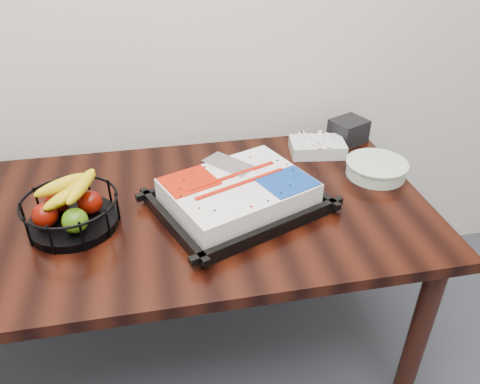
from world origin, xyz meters
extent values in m
cube|color=black|center=(0.00, 2.00, 0.73)|extent=(1.80, 0.90, 0.04)
cylinder|color=black|center=(0.82, 1.63, 0.35)|extent=(0.07, 0.07, 0.71)
cylinder|color=black|center=(0.82, 2.37, 0.35)|extent=(0.07, 0.07, 0.71)
cube|color=black|center=(0.26, 1.96, 0.76)|extent=(0.62, 0.56, 0.02)
cube|color=white|center=(0.26, 1.96, 0.81)|extent=(0.54, 0.47, 0.08)
cube|color=#B11503|center=(0.12, 2.05, 0.85)|extent=(0.21, 0.20, 0.00)
cube|color=navy|center=(0.39, 1.87, 0.85)|extent=(0.21, 0.20, 0.00)
cube|color=silver|center=(0.29, 2.07, 0.85)|extent=(0.18, 0.19, 0.00)
cylinder|color=black|center=(-0.27, 1.96, 0.76)|extent=(0.28, 0.28, 0.03)
torus|color=black|center=(-0.27, 1.96, 0.85)|extent=(0.30, 0.30, 0.01)
cylinder|color=white|center=(0.80, 2.07, 0.77)|extent=(0.22, 0.22, 0.05)
cylinder|color=white|center=(0.80, 2.07, 0.80)|extent=(0.23, 0.23, 0.01)
cube|color=silver|center=(0.64, 2.28, 0.78)|extent=(0.23, 0.17, 0.05)
cube|color=black|center=(0.80, 2.35, 0.80)|extent=(0.17, 0.16, 0.10)
camera|label=1|loc=(0.01, 0.69, 1.65)|focal=35.00mm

